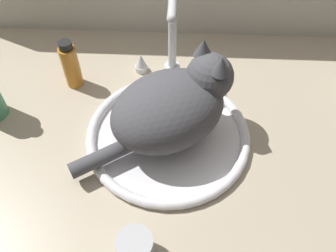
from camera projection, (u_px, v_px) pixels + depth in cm
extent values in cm
cube|color=#B7A88E|center=(173.00, 132.00, 81.33)|extent=(122.29, 70.14, 3.00)
torus|color=white|center=(168.00, 134.00, 77.62)|extent=(35.71, 35.71, 2.14)
cylinder|color=white|center=(168.00, 137.00, 78.22)|extent=(32.50, 32.50, 0.60)
cylinder|color=silver|center=(172.00, 68.00, 91.13)|extent=(4.00, 4.00, 2.10)
cylinder|color=silver|center=(172.00, 36.00, 83.31)|extent=(2.00, 2.00, 18.02)
sphere|color=silver|center=(173.00, 1.00, 76.31)|extent=(2.20, 2.20, 2.20)
cylinder|color=silver|center=(172.00, 10.00, 74.30)|extent=(2.00, 6.38, 2.00)
sphere|color=silver|center=(172.00, 19.00, 72.30)|extent=(2.10, 2.10, 2.10)
cylinder|color=silver|center=(141.00, 68.00, 91.56)|extent=(3.20, 3.20, 1.60)
cone|color=silver|center=(141.00, 60.00, 89.56)|extent=(2.88, 2.88, 3.55)
cylinder|color=silver|center=(203.00, 70.00, 91.09)|extent=(3.20, 3.20, 1.60)
cone|color=silver|center=(203.00, 62.00, 89.09)|extent=(2.88, 2.88, 3.55)
ellipsoid|color=#4C4C51|center=(168.00, 110.00, 71.40)|extent=(30.16, 28.48, 13.87)
sphere|color=#4C4C51|center=(210.00, 77.00, 70.98)|extent=(9.76, 9.76, 9.76)
cone|color=#4C4C51|center=(203.00, 47.00, 68.49)|extent=(3.71, 3.71, 3.66)
cone|color=#4C4C51|center=(221.00, 65.00, 65.31)|extent=(3.71, 3.71, 3.66)
ellipsoid|color=silver|center=(224.00, 74.00, 72.91)|extent=(4.70, 5.03, 3.12)
ellipsoid|color=silver|center=(203.00, 97.00, 74.64)|extent=(11.15, 12.09, 7.63)
cylinder|color=#4C4C51|center=(102.00, 157.00, 70.69)|extent=(12.99, 10.07, 3.20)
cylinder|color=#C67A23|center=(71.00, 67.00, 84.95)|extent=(4.11, 4.11, 10.87)
cylinder|color=black|center=(65.00, 45.00, 80.03)|extent=(3.08, 3.08, 1.80)
cylinder|color=#B2B5BA|center=(135.00, 249.00, 60.64)|extent=(6.22, 6.22, 4.51)
cylinder|color=silver|center=(134.00, 243.00, 58.49)|extent=(6.35, 6.35, 1.00)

